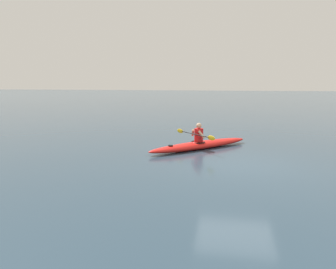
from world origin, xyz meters
TOP-DOWN VIEW (x-y plane):
  - ground_plane at (0.00, 0.00)m, footprint 160.00×160.00m
  - kayak at (1.35, -2.01)m, footprint 3.76×3.67m
  - kayaker at (1.43, -1.93)m, footprint 1.63×1.68m

SIDE VIEW (x-z plane):
  - ground_plane at x=0.00m, z-range 0.00..0.00m
  - kayak at x=1.35m, z-range 0.00..0.30m
  - kayaker at x=1.43m, z-range 0.24..0.96m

